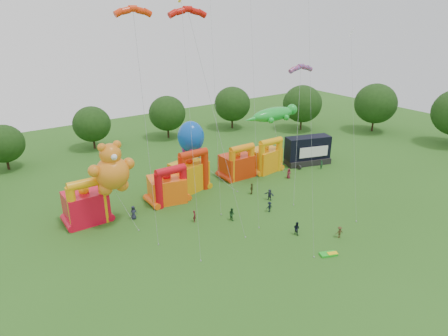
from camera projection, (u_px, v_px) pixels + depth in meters
ground at (336, 273)px, 44.63m from camera, size 160.00×160.00×0.00m
tree_ring at (330, 224)px, 42.17m from camera, size 124.84×126.96×12.07m
bouncy_castle_0 at (86, 205)px, 54.45m from camera, size 5.44×4.38×6.86m
bouncy_castle_1 at (168, 187)px, 60.47m from camera, size 6.09×5.29×6.11m
bouncy_castle_2 at (190, 174)px, 64.55m from camera, size 6.25×5.46×7.07m
bouncy_castle_3 at (237, 164)px, 69.46m from camera, size 5.25×4.23×6.21m
bouncy_castle_4 at (266, 158)px, 72.15m from camera, size 5.72×4.84×6.41m
stage_trailer at (308, 151)px, 75.45m from camera, size 9.01×5.51×5.38m
teddy_bear_kite at (115, 179)px, 52.00m from camera, size 6.17×5.54×11.96m
gecko_kite at (276, 130)px, 73.97m from camera, size 12.41×7.77×10.66m
octopus_kite at (204, 158)px, 65.95m from camera, size 5.87×10.62×10.56m
parafoil_kites at (253, 133)px, 52.96m from camera, size 30.44×9.19×28.50m
diamond_kites at (261, 113)px, 49.36m from camera, size 25.24×21.58×38.16m
folded_kite_bundle at (329, 254)px, 47.77m from camera, size 2.23×1.69×0.31m
spectator_0 at (133, 213)px, 55.75m from camera, size 0.97×0.64×1.98m
spectator_1 at (195, 216)px, 55.04m from camera, size 0.70×0.76×1.74m
spectator_2 at (232, 214)px, 55.53m from camera, size 0.74×0.92×1.82m
spectator_3 at (269, 207)px, 57.83m from camera, size 1.05×0.65×1.56m
spectator_4 at (252, 189)px, 63.41m from camera, size 1.12×1.01×1.83m
spectator_5 at (270, 195)px, 61.44m from camera, size 1.09×1.70×1.75m
spectator_6 at (289, 173)px, 69.36m from camera, size 0.98×0.76×1.79m
spectator_7 at (322, 165)px, 73.45m from camera, size 0.68×0.53×1.65m
spectator_8 at (297, 228)px, 51.94m from camera, size 0.78×0.95×1.79m
spectator_9 at (339, 232)px, 51.24m from camera, size 1.14×0.84×1.57m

